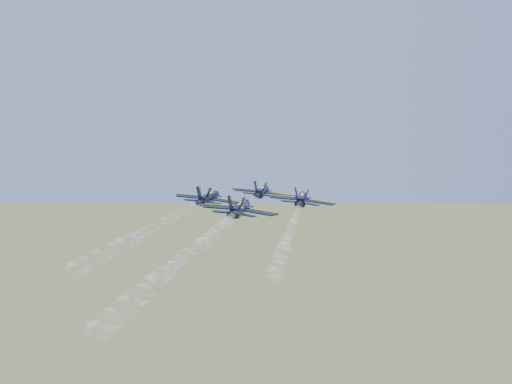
# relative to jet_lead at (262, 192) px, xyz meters

# --- Properties ---
(jet_lead) EXTENTS (12.31, 15.69, 3.46)m
(jet_lead) POSITION_rel_jet_lead_xyz_m (0.00, 0.00, 0.00)
(jet_lead) COLOR black
(jet_left) EXTENTS (12.31, 15.69, 3.46)m
(jet_left) POSITION_rel_jet_lead_xyz_m (-8.52, -12.67, 0.00)
(jet_left) COLOR black
(jet_right) EXTENTS (12.31, 15.69, 3.46)m
(jet_right) POSITION_rel_jet_lead_xyz_m (8.34, -12.81, 0.00)
(jet_right) COLOR black
(jet_slot) EXTENTS (12.31, 15.69, 3.46)m
(jet_slot) POSITION_rel_jet_lead_xyz_m (-0.80, -27.14, 0.00)
(jet_slot) COLOR black
(smoke_trail_lead) EXTENTS (1.86, 50.82, 1.68)m
(smoke_trail_lead) POSITION_rel_jet_lead_xyz_m (-0.39, -38.18, 0.03)
(smoke_trail_lead) COLOR white
(smoke_trail_left) EXTENTS (1.86, 50.82, 1.68)m
(smoke_trail_left) POSITION_rel_jet_lead_xyz_m (-8.91, -50.84, 0.03)
(smoke_trail_left) COLOR white
(smoke_trail_right) EXTENTS (1.86, 50.82, 1.68)m
(smoke_trail_right) POSITION_rel_jet_lead_xyz_m (7.95, -50.98, 0.03)
(smoke_trail_right) COLOR white
(smoke_trail_slot) EXTENTS (1.86, 50.82, 1.68)m
(smoke_trail_slot) POSITION_rel_jet_lead_xyz_m (-1.19, -65.31, 0.03)
(smoke_trail_slot) COLOR white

